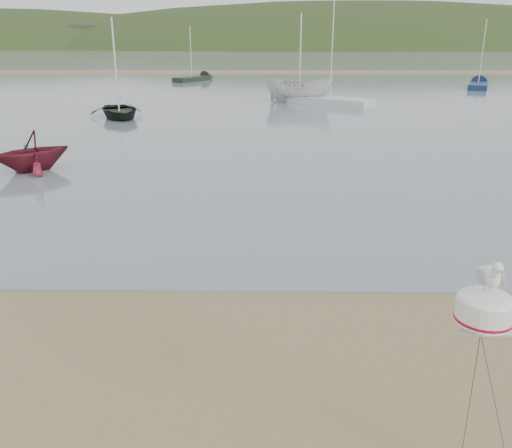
{
  "coord_description": "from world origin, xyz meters",
  "views": [
    {
      "loc": [
        1.92,
        -5.78,
        4.89
      ],
      "look_at": [
        1.82,
        1.0,
        2.51
      ],
      "focal_mm": 38.0,
      "sensor_mm": 36.0,
      "label": 1
    }
  ],
  "objects_px": {
    "boat_red": "(28,133)",
    "sailboat_blue_far": "(479,84)",
    "boat_white": "(300,68)",
    "boat_dark": "(117,81)",
    "sailboat_dark_mid": "(201,78)",
    "sailboat_white_near": "(302,99)"
  },
  "relations": [
    {
      "from": "sailboat_dark_mid",
      "to": "boat_dark",
      "type": "bearing_deg",
      "value": -93.56
    },
    {
      "from": "boat_dark",
      "to": "boat_red",
      "type": "bearing_deg",
      "value": -111.96
    },
    {
      "from": "boat_red",
      "to": "sailboat_white_near",
      "type": "height_order",
      "value": "sailboat_white_near"
    },
    {
      "from": "sailboat_white_near",
      "to": "sailboat_blue_far",
      "type": "relative_size",
      "value": 1.18
    },
    {
      "from": "boat_dark",
      "to": "sailboat_blue_far",
      "type": "distance_m",
      "value": 36.66
    },
    {
      "from": "boat_white",
      "to": "sailboat_blue_far",
      "type": "distance_m",
      "value": 22.7
    },
    {
      "from": "boat_dark",
      "to": "sailboat_white_near",
      "type": "relative_size",
      "value": 0.54
    },
    {
      "from": "sailboat_blue_far",
      "to": "boat_white",
      "type": "bearing_deg",
      "value": -144.15
    },
    {
      "from": "boat_white",
      "to": "sailboat_dark_mid",
      "type": "height_order",
      "value": "sailboat_dark_mid"
    },
    {
      "from": "sailboat_white_near",
      "to": "sailboat_dark_mid",
      "type": "relative_size",
      "value": 1.31
    },
    {
      "from": "sailboat_white_near",
      "to": "sailboat_blue_far",
      "type": "height_order",
      "value": "sailboat_white_near"
    },
    {
      "from": "boat_dark",
      "to": "sailboat_white_near",
      "type": "height_order",
      "value": "sailboat_white_near"
    },
    {
      "from": "boat_white",
      "to": "sailboat_dark_mid",
      "type": "relative_size",
      "value": 0.8
    },
    {
      "from": "boat_red",
      "to": "sailboat_blue_far",
      "type": "distance_m",
      "value": 45.75
    },
    {
      "from": "boat_dark",
      "to": "sailboat_dark_mid",
      "type": "height_order",
      "value": "sailboat_dark_mid"
    },
    {
      "from": "boat_dark",
      "to": "sailboat_dark_mid",
      "type": "relative_size",
      "value": 0.7
    },
    {
      "from": "boat_dark",
      "to": "sailboat_dark_mid",
      "type": "xyz_separation_m",
      "value": [
        1.8,
        28.95,
        -1.93
      ]
    },
    {
      "from": "boat_dark",
      "to": "sailboat_dark_mid",
      "type": "distance_m",
      "value": 29.07
    },
    {
      "from": "boat_red",
      "to": "sailboat_dark_mid",
      "type": "bearing_deg",
      "value": 134.67
    },
    {
      "from": "sailboat_blue_far",
      "to": "sailboat_dark_mid",
      "type": "xyz_separation_m",
      "value": [
        -28.02,
        7.71,
        0.0
      ]
    },
    {
      "from": "sailboat_white_near",
      "to": "sailboat_blue_far",
      "type": "xyz_separation_m",
      "value": [
        18.05,
        12.88,
        0.0
      ]
    },
    {
      "from": "boat_white",
      "to": "sailboat_white_near",
      "type": "relative_size",
      "value": 0.61
    }
  ]
}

